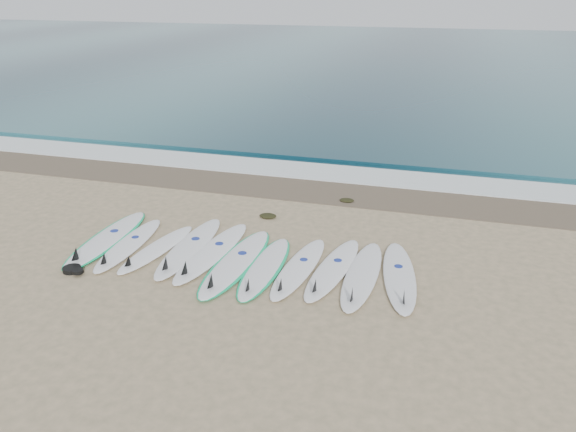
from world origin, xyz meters
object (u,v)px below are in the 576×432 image
(surfboard_0, at_px, (106,239))
(surfboard_5, at_px, (235,263))
(surfboard_10, at_px, (400,277))
(leash_coil, at_px, (73,270))

(surfboard_0, xyz_separation_m, surfboard_5, (2.84, -0.23, 0.00))
(surfboard_5, distance_m, surfboard_10, 2.94)
(surfboard_5, height_order, leash_coil, surfboard_5)
(surfboard_0, bearing_deg, leash_coil, -85.22)
(surfboard_0, relative_size, leash_coil, 6.33)
(surfboard_0, relative_size, surfboard_10, 1.08)
(surfboard_10, bearing_deg, surfboard_5, 176.14)
(surfboard_10, bearing_deg, leash_coil, -176.09)
(surfboard_0, distance_m, surfboard_10, 5.77)
(surfboard_10, bearing_deg, surfboard_0, 171.11)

